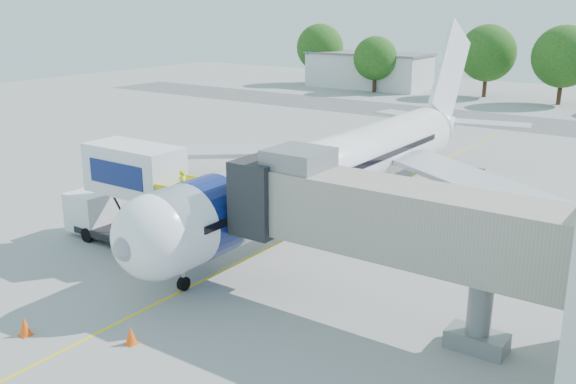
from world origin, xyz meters
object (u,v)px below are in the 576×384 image
Objects in this scene: aircraft at (340,166)px; catering_hiloader at (127,195)px; jet_bridge at (372,216)px; ground_tug at (55,333)px.

aircraft is 12.77m from catering_hiloader.
aircraft is at bearing 60.58° from catering_hiloader.
catering_hiloader is at bearing -179.99° from jet_bridge.
catering_hiloader is (-14.26, -0.00, -1.59)m from jet_bridge.
jet_bridge reaches higher than catering_hiloader.
jet_bridge is 1.64× the size of catering_hiloader.
aircraft reaches higher than ground_tug.
aircraft is at bearing 125.70° from jet_bridge.
catering_hiloader is 2.07× the size of ground_tug.
aircraft reaches higher than catering_hiloader.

